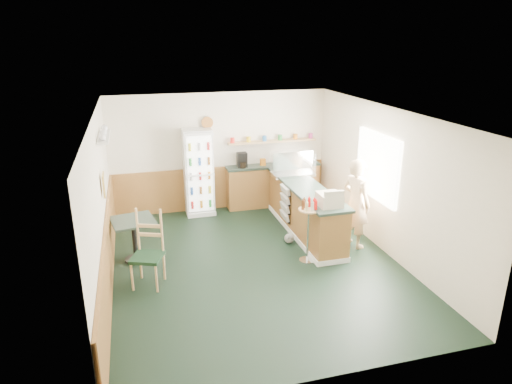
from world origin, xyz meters
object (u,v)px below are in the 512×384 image
object	(u,v)px
display_case	(293,164)
drinks_fridge	(199,172)
shopkeeper	(356,203)
condiment_stand	(309,221)
cafe_chair	(146,246)
cash_register	(329,200)
cafe_table	(134,232)

from	to	relation	value
display_case	drinks_fridge	bearing A→B (deg)	155.23
shopkeeper	condiment_stand	size ratio (longest dim) A/B	1.49
drinks_fridge	shopkeeper	size ratio (longest dim) A/B	1.12
cafe_chair	condiment_stand	bearing A→B (deg)	21.65
cafe_chair	display_case	bearing A→B (deg)	53.26
cash_register	cafe_table	bearing A→B (deg)	168.64
condiment_stand	cafe_chair	world-z (taller)	cafe_chair
shopkeeper	drinks_fridge	bearing A→B (deg)	26.37
drinks_fridge	display_case	bearing A→B (deg)	-24.77
drinks_fridge	cash_register	bearing A→B (deg)	-55.69
drinks_fridge	display_case	size ratio (longest dim) A/B	2.17
drinks_fridge	shopkeeper	xyz separation A→B (m)	(2.62, -2.50, -0.10)
display_case	cafe_chair	size ratio (longest dim) A/B	0.71
cash_register	condiment_stand	xyz separation A→B (m)	(-0.40, -0.06, -0.35)
display_case	condiment_stand	xyz separation A→B (m)	(-0.40, -1.98, -0.49)
condiment_stand	shopkeeper	bearing A→B (deg)	18.65
display_case	cash_register	size ratio (longest dim) A/B	2.15
drinks_fridge	cafe_table	distance (m)	2.55
display_case	shopkeeper	xyz separation A→B (m)	(0.70, -1.61, -0.39)
cafe_table	cafe_chair	distance (m)	0.87
condiment_stand	cafe_table	bearing A→B (deg)	164.39
drinks_fridge	cash_register	xyz separation A→B (m)	(1.92, -2.81, 0.15)
shopkeeper	cafe_chair	bearing A→B (deg)	75.50
display_case	cash_register	bearing A→B (deg)	-90.00
cash_register	cafe_chair	distance (m)	3.25
shopkeeper	condiment_stand	bearing A→B (deg)	88.66
drinks_fridge	cafe_table	world-z (taller)	drinks_fridge
condiment_stand	cafe_chair	xyz separation A→B (m)	(-2.81, -0.01, -0.12)
cafe_table	shopkeeper	bearing A→B (deg)	-6.48
display_case	cash_register	xyz separation A→B (m)	(0.00, -1.92, -0.14)
drinks_fridge	cafe_table	size ratio (longest dim) A/B	2.31
drinks_fridge	cash_register	size ratio (longest dim) A/B	4.67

